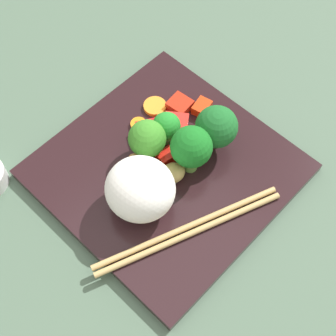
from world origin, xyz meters
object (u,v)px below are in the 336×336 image
at_px(square_plate, 166,170).
at_px(rice_mound, 140,189).
at_px(broccoli_floret_1, 148,138).
at_px(chopstick_pair, 188,230).
at_px(carrot_slice_2, 189,141).

bearing_deg(square_plate, rice_mound, -78.77).
relative_size(broccoli_floret_1, chopstick_pair, 0.26).
distance_m(broccoli_floret_1, chopstick_pair, 0.12).
xyz_separation_m(square_plate, carrot_slice_2, (-0.00, 0.05, 0.01)).
height_order(broccoli_floret_1, chopstick_pair, broccoli_floret_1).
relative_size(broccoli_floret_1, carrot_slice_2, 1.92).
bearing_deg(chopstick_pair, rice_mound, 120.88).
bearing_deg(broccoli_floret_1, rice_mound, -52.81).
xyz_separation_m(rice_mound, carrot_slice_2, (-0.02, 0.10, -0.03)).
xyz_separation_m(square_plate, rice_mound, (0.01, -0.06, 0.04)).
distance_m(square_plate, carrot_slice_2, 0.05).
relative_size(rice_mound, broccoli_floret_1, 1.40).
xyz_separation_m(broccoli_floret_1, chopstick_pair, (0.11, -0.05, -0.03)).
bearing_deg(broccoli_floret_1, square_plate, -1.73).
xyz_separation_m(square_plate, broccoli_floret_1, (-0.03, 0.00, 0.04)).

